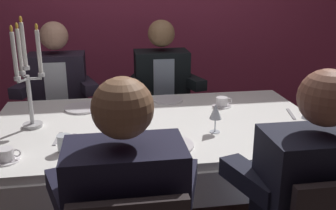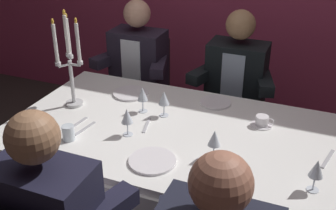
{
  "view_description": "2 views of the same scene",
  "coord_description": "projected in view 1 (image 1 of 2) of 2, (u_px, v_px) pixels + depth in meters",
  "views": [
    {
      "loc": [
        -0.26,
        -2.09,
        1.54
      ],
      "look_at": [
        0.07,
        0.04,
        0.83
      ],
      "focal_mm": 41.4,
      "sensor_mm": 36.0,
      "label": 1
    },
    {
      "loc": [
        0.74,
        -1.9,
        1.94
      ],
      "look_at": [
        -0.07,
        0.1,
        0.83
      ],
      "focal_mm": 43.92,
      "sensor_mm": 36.0,
      "label": 2
    }
  ],
  "objects": [
    {
      "name": "dining_table",
      "position": [
        157.0,
        141.0,
        2.29
      ],
      "size": [
        1.94,
        1.14,
        0.74
      ],
      "color": "white",
      "rests_on": "ground_plane"
    },
    {
      "name": "candelabra",
      "position": [
        28.0,
        79.0,
        2.11
      ],
      "size": [
        0.15,
        0.17,
        0.62
      ],
      "color": "silver",
      "rests_on": "dining_table"
    },
    {
      "name": "dinner_plate_0",
      "position": [
        83.0,
        108.0,
        2.49
      ],
      "size": [
        0.24,
        0.24,
        0.01
      ],
      "primitive_type": "cylinder",
      "color": "white",
      "rests_on": "dining_table"
    },
    {
      "name": "dinner_plate_1",
      "position": [
        170.0,
        145.0,
        1.93
      ],
      "size": [
        0.24,
        0.24,
        0.01
      ],
      "primitive_type": "cylinder",
      "color": "white",
      "rests_on": "dining_table"
    },
    {
      "name": "dinner_plate_2",
      "position": [
        168.0,
        100.0,
        2.65
      ],
      "size": [
        0.2,
        0.2,
        0.01
      ],
      "primitive_type": "cylinder",
      "color": "white",
      "rests_on": "dining_table"
    },
    {
      "name": "wine_glass_0",
      "position": [
        111.0,
        99.0,
        2.3
      ],
      "size": [
        0.07,
        0.07,
        0.16
      ],
      "color": "silver",
      "rests_on": "dining_table"
    },
    {
      "name": "wine_glass_1",
      "position": [
        135.0,
        98.0,
        2.32
      ],
      "size": [
        0.07,
        0.07,
        0.16
      ],
      "color": "silver",
      "rests_on": "dining_table"
    },
    {
      "name": "wine_glass_2",
      "position": [
        120.0,
        115.0,
        2.04
      ],
      "size": [
        0.07,
        0.07,
        0.16
      ],
      "color": "silver",
      "rests_on": "dining_table"
    },
    {
      "name": "wine_glass_3",
      "position": [
        216.0,
        112.0,
        2.08
      ],
      "size": [
        0.07,
        0.07,
        0.16
      ],
      "color": "silver",
      "rests_on": "dining_table"
    },
    {
      "name": "wine_glass_4",
      "position": [
        308.0,
        112.0,
        2.08
      ],
      "size": [
        0.07,
        0.07,
        0.16
      ],
      "color": "silver",
      "rests_on": "dining_table"
    },
    {
      "name": "water_tumbler_0",
      "position": [
        64.0,
        143.0,
        1.86
      ],
      "size": [
        0.07,
        0.07,
        0.09
      ],
      "primitive_type": "cylinder",
      "color": "silver",
      "rests_on": "dining_table"
    },
    {
      "name": "coffee_cup_0",
      "position": [
        6.0,
        156.0,
        1.77
      ],
      "size": [
        0.13,
        0.12,
        0.06
      ],
      "color": "white",
      "rests_on": "dining_table"
    },
    {
      "name": "coffee_cup_1",
      "position": [
        222.0,
        102.0,
        2.53
      ],
      "size": [
        0.13,
        0.12,
        0.06
      ],
      "color": "white",
      "rests_on": "dining_table"
    },
    {
      "name": "fork_0",
      "position": [
        129.0,
        125.0,
        2.21
      ],
      "size": [
        0.06,
        0.17,
        0.01
      ],
      "primitive_type": "cube",
      "rotation": [
        0.0,
        0.0,
        1.79
      ],
      "color": "#B7B7BC",
      "rests_on": "dining_table"
    },
    {
      "name": "fork_1",
      "position": [
        71.0,
        140.0,
        2.0
      ],
      "size": [
        0.04,
        0.17,
        0.01
      ],
      "primitive_type": "cube",
      "rotation": [
        0.0,
        0.0,
        1.43
      ],
      "color": "#B7B7BC",
      "rests_on": "dining_table"
    },
    {
      "name": "knife_2",
      "position": [
        291.0,
        114.0,
        2.39
      ],
      "size": [
        0.06,
        0.19,
        0.01
      ],
      "primitive_type": "cube",
      "rotation": [
        0.0,
        0.0,
        1.35
      ],
      "color": "#B7B7BC",
      "rests_on": "dining_table"
    },
    {
      "name": "fork_3",
      "position": [
        58.0,
        139.0,
        2.02
      ],
      "size": [
        0.03,
        0.17,
        0.01
      ],
      "primitive_type": "cube",
      "rotation": [
        0.0,
        0.0,
        1.47
      ],
      "color": "#B7B7BC",
      "rests_on": "dining_table"
    },
    {
      "name": "seated_diner_0",
      "position": [
        59.0,
        88.0,
        2.99
      ],
      "size": [
        0.63,
        0.48,
        1.24
      ],
      "color": "#292122",
      "rests_on": "ground_plane"
    },
    {
      "name": "seated_diner_2",
      "position": [
        161.0,
        83.0,
        3.11
      ],
      "size": [
        0.63,
        0.48,
        1.24
      ],
      "color": "#292122",
      "rests_on": "ground_plane"
    },
    {
      "name": "seated_diner_3",
      "position": [
        315.0,
        197.0,
        1.5
      ],
      "size": [
        0.63,
        0.48,
        1.24
      ],
      "color": "#292122",
      "rests_on": "ground_plane"
    }
  ]
}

